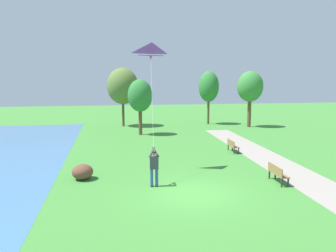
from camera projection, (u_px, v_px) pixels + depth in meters
ground_plane at (192, 194)px, 13.67m from camera, size 120.00×120.00×0.00m
walkway_path at (294, 173)px, 16.88m from camera, size 5.38×32.08×0.02m
person_kite_flyer at (154, 165)px, 14.54m from camera, size 0.52×0.62×1.83m
flying_kite at (152, 52)px, 16.29m from camera, size 1.50×2.51×5.13m
park_bench_near_walkway at (277, 173)px, 15.15m from camera, size 0.58×1.53×0.88m
park_bench_far_walkway at (232, 145)px, 22.05m from camera, size 0.58×1.53×0.88m
tree_lakeside_far at (250, 87)px, 34.65m from camera, size 2.92×2.63×6.27m
tree_treeline_left at (209, 87)px, 37.22m from camera, size 2.41×2.60×6.38m
tree_behind_path at (140, 96)px, 29.29m from camera, size 2.33×2.31×5.28m
tree_treeline_right at (123, 86)px, 35.33m from camera, size 3.57×3.78×6.68m
lakeside_shrub at (83, 172)px, 15.71m from camera, size 1.06×1.06×0.78m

